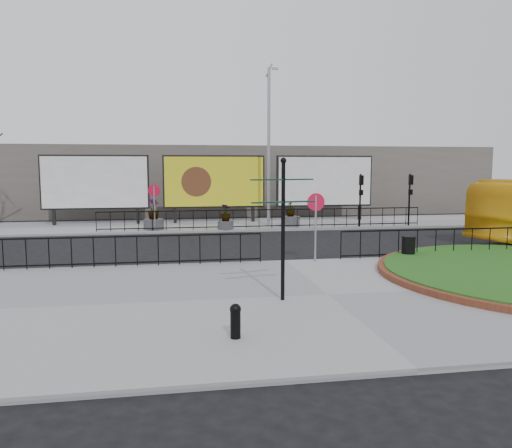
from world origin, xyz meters
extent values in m
plane|color=black|center=(0.00, 0.00, 0.00)|extent=(90.00, 90.00, 0.00)
cube|color=gray|center=(0.00, -5.00, 0.06)|extent=(30.00, 10.00, 0.12)
cube|color=gray|center=(0.00, 12.00, 0.06)|extent=(44.00, 6.00, 0.12)
cylinder|color=gray|center=(-5.00, 9.40, 1.32)|extent=(0.07, 0.07, 2.40)
cylinder|color=#B90C2F|center=(-5.00, 9.40, 2.27)|extent=(0.64, 0.03, 0.64)
cylinder|color=white|center=(-5.00, 9.42, 2.27)|extent=(0.50, 0.03, 0.50)
cylinder|color=gray|center=(1.00, -0.40, 1.32)|extent=(0.07, 0.07, 2.40)
cylinder|color=#B90C2F|center=(1.00, -0.40, 2.27)|extent=(0.64, 0.03, 0.64)
cylinder|color=white|center=(1.00, -0.38, 2.27)|extent=(0.50, 0.03, 0.50)
cube|color=black|center=(-10.90, 13.00, 0.62)|extent=(0.18, 0.18, 1.00)
cube|color=black|center=(-6.10, 13.00, 0.62)|extent=(0.18, 0.18, 1.00)
cube|color=black|center=(-8.50, 13.00, 2.62)|extent=(6.20, 0.25, 3.20)
cube|color=white|center=(-8.50, 12.84, 2.62)|extent=(6.00, 0.06, 3.00)
cube|color=black|center=(-3.90, 13.00, 0.62)|extent=(0.18, 0.18, 1.00)
cube|color=black|center=(0.90, 13.00, 0.62)|extent=(0.18, 0.18, 1.00)
cube|color=black|center=(-1.50, 13.00, 2.62)|extent=(6.20, 0.25, 3.20)
cube|color=yellow|center=(-1.50, 12.84, 2.62)|extent=(6.00, 0.06, 3.00)
cube|color=black|center=(3.10, 13.00, 0.62)|extent=(0.18, 0.18, 1.00)
cube|color=black|center=(7.90, 13.00, 0.62)|extent=(0.18, 0.18, 1.00)
cube|color=black|center=(5.50, 13.00, 2.62)|extent=(6.20, 0.25, 3.20)
cube|color=white|center=(5.50, 12.84, 2.62)|extent=(6.00, 0.06, 3.00)
cylinder|color=gray|center=(1.50, 11.00, 4.62)|extent=(0.18, 0.18, 9.00)
cylinder|color=gray|center=(1.50, 11.00, 8.97)|extent=(0.43, 0.10, 0.77)
cube|color=gray|center=(1.85, 11.00, 9.07)|extent=(0.35, 0.15, 0.12)
cylinder|color=black|center=(6.50, 9.40, 1.62)|extent=(0.10, 0.10, 3.00)
cube|color=black|center=(6.50, 9.28, 2.77)|extent=(0.22, 0.18, 0.55)
cube|color=black|center=(6.50, 9.28, 2.07)|extent=(0.20, 0.16, 0.30)
cylinder|color=black|center=(9.50, 9.40, 1.62)|extent=(0.10, 0.10, 3.00)
cube|color=black|center=(9.50, 9.28, 2.77)|extent=(0.22, 0.18, 0.55)
cube|color=black|center=(9.50, 9.28, 2.07)|extent=(0.20, 0.16, 0.30)
cube|color=#605C54|center=(0.00, 22.00, 2.50)|extent=(40.00, 10.00, 5.00)
cylinder|color=black|center=(-1.31, -5.31, 1.87)|extent=(0.10, 0.10, 3.51)
sphere|color=black|center=(-1.31, -5.31, 3.68)|extent=(0.15, 0.15, 0.15)
cube|color=black|center=(-1.74, -5.38, 3.21)|extent=(0.84, 0.27, 0.03)
cube|color=black|center=(-0.89, -5.19, 3.21)|extent=(0.83, 0.39, 0.03)
cube|color=black|center=(-1.73, -5.42, 2.65)|extent=(0.83, 0.35, 0.03)
cube|color=black|center=(-0.87, -5.25, 2.65)|extent=(0.84, 0.27, 0.03)
cylinder|color=black|center=(-2.87, -7.98, 0.41)|extent=(0.21, 0.21, 0.57)
sphere|color=black|center=(-2.87, -7.98, 0.71)|extent=(0.23, 0.23, 0.23)
cylinder|color=black|center=(4.50, -0.60, 0.52)|extent=(0.48, 0.48, 0.81)
cylinder|color=black|center=(4.50, -0.60, 0.95)|extent=(0.52, 0.52, 0.05)
cylinder|color=#4C4C4F|center=(-5.08, 9.98, 0.41)|extent=(1.10, 1.10, 0.57)
imported|color=#205115|center=(-5.08, 9.98, 1.24)|extent=(0.87, 0.87, 1.10)
cylinder|color=#4C4C4F|center=(-1.20, 9.40, 0.35)|extent=(0.87, 0.87, 0.45)
imported|color=#205115|center=(-1.20, 9.40, 1.04)|extent=(0.73, 0.73, 0.94)
cylinder|color=#4C4C4F|center=(2.64, 10.27, 0.40)|extent=(1.08, 1.08, 0.56)
imported|color=#205115|center=(2.64, 10.27, 1.13)|extent=(0.53, 0.53, 0.89)
camera|label=1|loc=(-4.07, -17.56, 3.53)|focal=35.00mm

